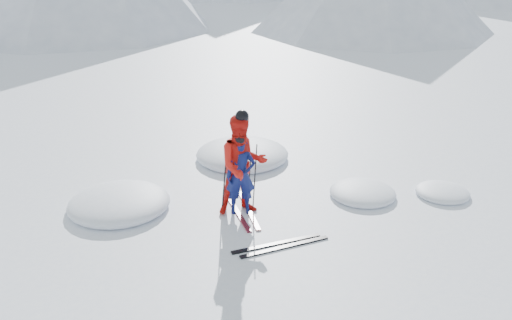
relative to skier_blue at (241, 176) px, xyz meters
name	(u,v)px	position (x,y,z in m)	size (l,w,h in m)	color
ground	(330,212)	(1.68, -0.55, -0.79)	(160.00, 160.00, 0.00)	white
skier_blue	(241,176)	(0.00, 0.00, 0.00)	(0.58, 0.38, 1.58)	#0D1551
skier_red	(243,165)	(0.04, 0.00, 0.21)	(0.97, 0.76, 2.00)	red
pole_blue_left	(224,187)	(-0.30, 0.15, -0.26)	(0.02, 0.02, 1.06)	black
pole_blue_right	(249,181)	(0.25, 0.25, -0.26)	(0.02, 0.02, 1.06)	black
pole_red_left	(224,178)	(-0.26, 0.25, -0.12)	(0.02, 0.02, 1.33)	black
pole_red_right	(255,176)	(0.34, 0.15, -0.12)	(0.02, 0.02, 1.33)	black
ski_worn_left	(237,212)	(-0.08, 0.00, -0.78)	(0.09, 1.70, 0.03)	black
ski_worn_right	(249,210)	(0.16, 0.00, -0.78)	(0.09, 1.70, 0.03)	black
ski_loose_a	(277,244)	(0.24, -1.38, -0.78)	(0.09, 1.70, 0.03)	black
ski_loose_b	(285,247)	(0.34, -1.53, -0.78)	(0.09, 1.70, 0.03)	black
snow_lumps	(227,180)	(0.15, 1.58, -0.79)	(8.16, 4.99, 0.50)	white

